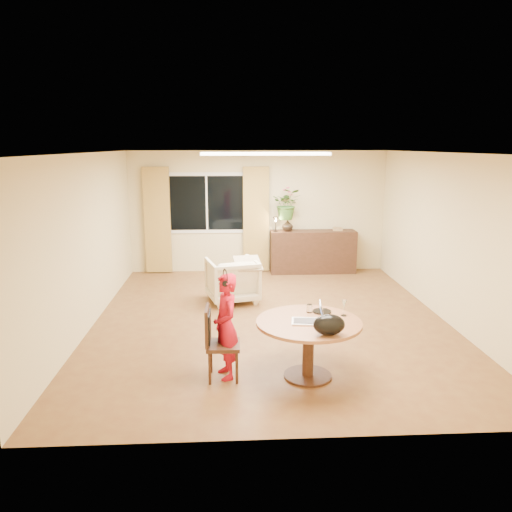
{
  "coord_description": "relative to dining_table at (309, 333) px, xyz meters",
  "views": [
    {
      "loc": [
        -0.65,
        -7.44,
        2.71
      ],
      "look_at": [
        -0.24,
        -0.2,
        1.09
      ],
      "focal_mm": 35.0,
      "sensor_mm": 36.0,
      "label": 1
    }
  ],
  "objects": [
    {
      "name": "floor",
      "position": [
        -0.28,
        1.98,
        -0.55
      ],
      "size": [
        6.5,
        6.5,
        0.0
      ],
      "primitive_type": "plane",
      "color": "brown",
      "rests_on": "ground"
    },
    {
      "name": "ceiling",
      "position": [
        -0.28,
        1.98,
        2.05
      ],
      "size": [
        6.5,
        6.5,
        0.0
      ],
      "primitive_type": "plane",
      "rotation": [
        3.14,
        0.0,
        0.0
      ],
      "color": "white",
      "rests_on": "wall_back"
    },
    {
      "name": "wall_back",
      "position": [
        -0.28,
        5.23,
        0.75
      ],
      "size": [
        5.5,
        0.0,
        5.5
      ],
      "primitive_type": "plane",
      "rotation": [
        1.57,
        0.0,
        0.0
      ],
      "color": "beige",
      "rests_on": "floor"
    },
    {
      "name": "wall_left",
      "position": [
        -3.03,
        1.98,
        0.75
      ],
      "size": [
        0.0,
        6.5,
        6.5
      ],
      "primitive_type": "plane",
      "rotation": [
        1.57,
        0.0,
        1.57
      ],
      "color": "beige",
      "rests_on": "floor"
    },
    {
      "name": "wall_right",
      "position": [
        2.47,
        1.98,
        0.75
      ],
      "size": [
        0.0,
        6.5,
        6.5
      ],
      "primitive_type": "plane",
      "rotation": [
        1.57,
        0.0,
        -1.57
      ],
      "color": "beige",
      "rests_on": "floor"
    },
    {
      "name": "window",
      "position": [
        -1.38,
        5.21,
        0.95
      ],
      "size": [
        1.7,
        0.03,
        1.3
      ],
      "color": "white",
      "rests_on": "wall_back"
    },
    {
      "name": "curtain_left",
      "position": [
        -2.43,
        5.13,
        0.59
      ],
      "size": [
        0.55,
        0.08,
        2.25
      ],
      "primitive_type": "cube",
      "color": "olive",
      "rests_on": "wall_back"
    },
    {
      "name": "curtain_right",
      "position": [
        -0.33,
        5.13,
        0.59
      ],
      "size": [
        0.55,
        0.08,
        2.25
      ],
      "primitive_type": "cube",
      "color": "olive",
      "rests_on": "wall_back"
    },
    {
      "name": "ceiling_panel",
      "position": [
        -0.28,
        3.18,
        2.01
      ],
      "size": [
        2.2,
        0.35,
        0.05
      ],
      "primitive_type": "cube",
      "color": "white",
      "rests_on": "ceiling"
    },
    {
      "name": "dining_table",
      "position": [
        0.0,
        0.0,
        0.0
      ],
      "size": [
        1.24,
        1.24,
        0.71
      ],
      "color": "brown",
      "rests_on": "floor"
    },
    {
      "name": "dining_chair",
      "position": [
        -1.0,
        0.03,
        -0.11
      ],
      "size": [
        0.43,
        0.39,
        0.88
      ],
      "primitive_type": null,
      "rotation": [
        0.0,
        0.0,
        -0.02
      ],
      "color": "black",
      "rests_on": "floor"
    },
    {
      "name": "child",
      "position": [
        -0.97,
        0.08,
        0.08
      ],
      "size": [
        0.53,
        0.42,
        1.27
      ],
      "primitive_type": "imported",
      "rotation": [
        0.0,
        0.0,
        -1.29
      ],
      "color": "#B6150E",
      "rests_on": "floor"
    },
    {
      "name": "laptop",
      "position": [
        -0.03,
        -0.04,
        0.28
      ],
      "size": [
        0.41,
        0.3,
        0.25
      ],
      "primitive_type": null,
      "rotation": [
        0.0,
        0.0,
        -0.14
      ],
      "color": "#B7B7BC",
      "rests_on": "dining_table"
    },
    {
      "name": "tumbler",
      "position": [
        0.05,
        0.3,
        0.2
      ],
      "size": [
        0.09,
        0.09,
        0.1
      ],
      "primitive_type": null,
      "rotation": [
        0.0,
        0.0,
        -0.34
      ],
      "color": "white",
      "rests_on": "dining_table"
    },
    {
      "name": "wine_glass",
      "position": [
        0.45,
        0.16,
        0.25
      ],
      "size": [
        0.08,
        0.08,
        0.2
      ],
      "primitive_type": null,
      "rotation": [
        0.0,
        0.0,
        -0.2
      ],
      "color": "white",
      "rests_on": "dining_table"
    },
    {
      "name": "pot_lid",
      "position": [
        0.21,
        0.3,
        0.17
      ],
      "size": [
        0.25,
        0.25,
        0.04
      ],
      "primitive_type": null,
      "rotation": [
        0.0,
        0.0,
        0.11
      ],
      "color": "white",
      "rests_on": "dining_table"
    },
    {
      "name": "handbag",
      "position": [
        0.14,
        -0.45,
        0.27
      ],
      "size": [
        0.39,
        0.28,
        0.23
      ],
      "primitive_type": null,
      "rotation": [
        0.0,
        0.0,
        0.23
      ],
      "color": "black",
      "rests_on": "dining_table"
    },
    {
      "name": "armchair",
      "position": [
        -0.87,
        3.03,
        -0.17
      ],
      "size": [
        1.01,
        1.03,
        0.77
      ],
      "primitive_type": "imported",
      "rotation": [
        0.0,
        0.0,
        3.39
      ],
      "color": "beige",
      "rests_on": "floor"
    },
    {
      "name": "throw",
      "position": [
        -0.6,
        2.93,
        0.23
      ],
      "size": [
        0.52,
        0.6,
        0.03
      ],
      "primitive_type": null,
      "rotation": [
        0.0,
        0.0,
        0.13
      ],
      "color": "beige",
      "rests_on": "armchair"
    },
    {
      "name": "sideboard",
      "position": [
        0.89,
        4.99,
        -0.1
      ],
      "size": [
        1.83,
        0.45,
        0.91
      ],
      "primitive_type": "cube",
      "color": "black",
      "rests_on": "floor"
    },
    {
      "name": "vase",
      "position": [
        0.34,
        4.99,
        0.48
      ],
      "size": [
        0.27,
        0.27,
        0.25
      ],
      "primitive_type": "imported",
      "rotation": [
        0.0,
        0.0,
        -0.14
      ],
      "color": "black",
      "rests_on": "sideboard"
    },
    {
      "name": "bouquet",
      "position": [
        0.32,
        4.99,
        0.94
      ],
      "size": [
        0.66,
        0.6,
        0.66
      ],
      "primitive_type": "imported",
      "rotation": [
        0.0,
        0.0,
        -0.15
      ],
      "color": "#2E6124",
      "rests_on": "vase"
    },
    {
      "name": "book_stack",
      "position": [
        1.42,
        4.99,
        0.4
      ],
      "size": [
        0.23,
        0.2,
        0.08
      ],
      "primitive_type": null,
      "rotation": [
        0.0,
        0.0,
        -0.33
      ],
      "color": "#966F4C",
      "rests_on": "sideboard"
    },
    {
      "name": "desk_lamp",
      "position": [
        0.08,
        4.94,
        0.52
      ],
      "size": [
        0.15,
        0.15,
        0.33
      ],
      "primitive_type": null,
      "rotation": [
        0.0,
        0.0,
        -0.14
      ],
      "color": "black",
      "rests_on": "sideboard"
    }
  ]
}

